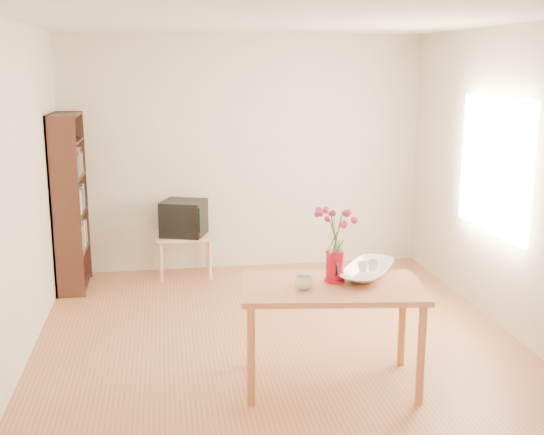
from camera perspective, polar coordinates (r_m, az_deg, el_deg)
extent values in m
plane|color=#A15E39|center=(5.80, 0.47, -10.33)|extent=(4.50, 4.50, 0.00)
plane|color=white|center=(5.36, 0.53, 16.23)|extent=(4.50, 4.50, 0.00)
plane|color=beige|center=(7.63, -2.32, 5.36)|extent=(4.00, 0.00, 4.00)
plane|color=beige|center=(3.29, 7.03, -4.48)|extent=(4.00, 0.00, 4.00)
plane|color=beige|center=(5.47, -20.64, 1.67)|extent=(0.00, 4.50, 4.50)
plane|color=beige|center=(6.09, 19.43, 2.80)|extent=(0.00, 4.50, 4.50)
plane|color=white|center=(6.32, 18.06, 4.16)|extent=(0.00, 1.30, 1.30)
cube|color=#B6663E|center=(4.84, 5.08, -5.90)|extent=(1.35, 0.89, 0.04)
cylinder|color=#B6663E|center=(4.66, -1.75, -11.53)|extent=(0.06, 0.06, 0.71)
cylinder|color=#B6663E|center=(4.80, 12.37, -11.13)|extent=(0.06, 0.06, 0.71)
cylinder|color=#B6663E|center=(5.22, -1.72, -8.82)|extent=(0.06, 0.06, 0.71)
cylinder|color=#B6663E|center=(5.34, 10.83, -8.55)|extent=(0.06, 0.06, 0.71)
cube|color=tan|center=(7.47, -7.35, -1.58)|extent=(0.60, 0.45, 0.03)
cylinder|color=tan|center=(7.35, -9.28, -3.74)|extent=(0.04, 0.04, 0.43)
cylinder|color=tan|center=(7.36, -5.22, -3.59)|extent=(0.04, 0.04, 0.43)
cylinder|color=tan|center=(7.70, -9.28, -2.97)|extent=(0.04, 0.04, 0.43)
cylinder|color=tan|center=(7.72, -5.41, -2.83)|extent=(0.04, 0.04, 0.43)
cube|color=black|center=(6.89, -16.90, 0.65)|extent=(0.28, 0.02, 1.80)
cube|color=black|center=(7.54, -16.24, 1.70)|extent=(0.28, 0.03, 1.80)
cube|color=black|center=(7.23, -17.59, 1.16)|extent=(0.02, 0.70, 1.80)
cube|color=black|center=(7.43, -16.14, -5.31)|extent=(0.27, 0.65, 0.02)
cube|color=black|center=(7.33, -16.31, -2.63)|extent=(0.27, 0.65, 0.02)
cube|color=black|center=(7.24, -16.49, 0.27)|extent=(0.27, 0.65, 0.02)
cube|color=black|center=(7.17, -16.68, 3.24)|extent=(0.27, 0.65, 0.02)
cube|color=black|center=(7.12, -16.87, 6.09)|extent=(0.27, 0.65, 0.02)
cube|color=black|center=(7.10, -17.00, 8.18)|extent=(0.27, 0.65, 0.02)
cylinder|color=red|center=(4.89, 5.28, -4.17)|extent=(0.13, 0.13, 0.21)
cylinder|color=red|center=(4.91, 5.26, -5.22)|extent=(0.15, 0.15, 0.02)
cylinder|color=red|center=(4.86, 5.30, -2.93)|extent=(0.14, 0.14, 0.01)
cone|color=red|center=(4.81, 5.56, -3.38)|extent=(0.05, 0.07, 0.06)
torus|color=black|center=(4.95, 4.94, -3.80)|extent=(0.03, 0.10, 0.10)
imported|color=white|center=(4.72, 2.68, -5.47)|extent=(0.15, 0.15, 0.09)
imported|color=white|center=(5.02, 8.07, -2.53)|extent=(0.62, 0.62, 0.42)
imported|color=white|center=(5.02, 7.61, -3.04)|extent=(0.08, 0.08, 0.06)
imported|color=white|center=(5.06, 8.47, -2.92)|extent=(0.07, 0.07, 0.06)
cube|color=black|center=(7.42, -7.39, -0.04)|extent=(0.55, 0.52, 0.38)
cube|color=black|center=(7.49, -7.41, 0.23)|extent=(0.36, 0.31, 0.27)
cube|color=black|center=(7.21, -7.34, -0.24)|extent=(0.33, 0.13, 0.27)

